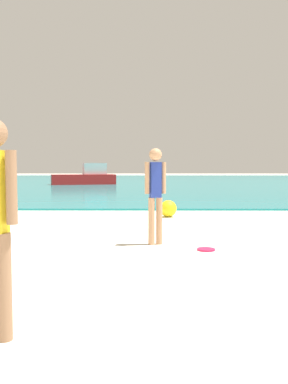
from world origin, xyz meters
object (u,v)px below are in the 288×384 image
(boat_near, at_px, (86,177))
(beach_ball, at_px, (168,209))
(frisbee, at_px, (206,249))
(person_standing, at_px, (155,190))

(boat_near, distance_m, beach_ball, 19.60)
(frisbee, relative_size, beach_ball, 0.63)
(boat_near, xyz_separation_m, beach_ball, (5.14, -18.91, -0.40))
(person_standing, height_order, boat_near, boat_near)
(person_standing, distance_m, frisbee, 1.23)
(frisbee, bearing_deg, beach_ball, 94.90)
(frisbee, distance_m, boat_near, 23.50)
(beach_ball, bearing_deg, frisbee, -85.10)
(frisbee, xyz_separation_m, boat_near, (-5.48, 22.85, 0.60))
(person_standing, height_order, frisbee, person_standing)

